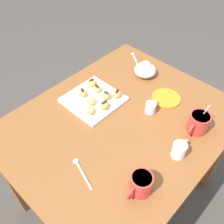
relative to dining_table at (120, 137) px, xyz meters
The scene contains 25 objects.
ground_plane 0.61m from the dining_table, ahead, with size 8.00×8.00×0.00m, color #423D38.
dining_table is the anchor object (origin of this frame).
pastry_plate_square 0.24m from the dining_table, 93.25° to the right, with size 0.26×0.26×0.02m, color white.
coffee_mug_red_left 0.40m from the dining_table, 125.18° to the left, with size 0.13×0.09×0.15m.
coffee_mug_red_right 0.40m from the dining_table, 54.19° to the left, with size 0.13×0.09×0.09m.
cream_pitcher_white 0.35m from the dining_table, 95.21° to the left, with size 0.10×0.06×0.07m.
ice_cream_bowl 0.42m from the dining_table, 159.11° to the right, with size 0.12×0.12×0.09m.
chocolate_sauce_pitcher 0.23m from the dining_table, 157.34° to the left, with size 0.09×0.05×0.06m.
saucer_orange_left 0.32m from the dining_table, 166.33° to the left, with size 0.15×0.15×0.01m, color orange.
loose_spoon_near_saucer 0.55m from the dining_table, 147.55° to the right, with size 0.10×0.13×0.01m.
loose_spoon_by_plate 0.34m from the dining_table, 11.06° to the left, with size 0.06×0.15×0.01m.
beignet_0 0.24m from the dining_table, 83.77° to the right, with size 0.05×0.05×0.03m, color #DBA351.
beignet_1 0.28m from the dining_table, 106.31° to the right, with size 0.05×0.04×0.03m, color #DBA351.
chocolate_drizzle_1 0.29m from the dining_table, 106.31° to the right, with size 0.04×0.02×0.01m, color #381E11.
beignet_2 0.30m from the dining_table, 87.36° to the right, with size 0.05×0.04×0.04m, color #DBA351.
chocolate_drizzle_2 0.31m from the dining_table, 87.36° to the right, with size 0.04×0.01×0.01m, color #381E11.
beignet_3 0.23m from the dining_table, 110.70° to the right, with size 0.04×0.05×0.04m, color #DBA351.
chocolate_drizzle_3 0.24m from the dining_table, 110.70° to the right, with size 0.03×0.02×0.01m, color #381E11.
beignet_4 0.19m from the dining_table, 91.08° to the right, with size 0.05×0.05×0.04m, color #DBA351.
chocolate_drizzle_4 0.21m from the dining_table, 91.08° to the right, with size 0.04×0.02×0.01m, color #381E11.
beignet_5 0.22m from the dining_table, 62.35° to the right, with size 0.04×0.04×0.04m, color #DBA351.
beignet_6 0.22m from the dining_table, 131.71° to the right, with size 0.05×0.04×0.04m, color #DBA351.
chocolate_drizzle_6 0.24m from the dining_table, 131.71° to the right, with size 0.04×0.01×0.01m, color #381E11.
beignet_7 0.33m from the dining_table, 105.72° to the right, with size 0.05×0.05×0.04m, color #DBA351.
chocolate_drizzle_7 0.34m from the dining_table, 105.72° to the right, with size 0.03×0.02×0.01m, color #381E11.
Camera 1 is at (0.62, 0.53, 1.65)m, focal length 40.99 mm.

